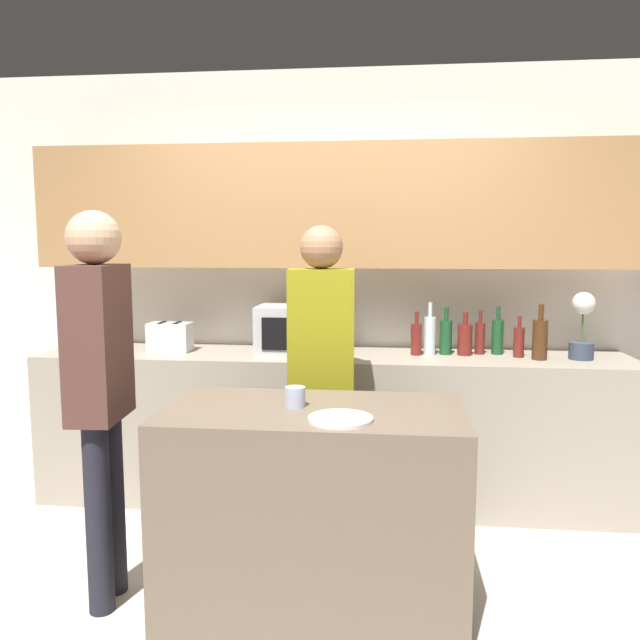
% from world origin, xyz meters
% --- Properties ---
extents(ground_plane, '(14.00, 14.00, 0.00)m').
position_xyz_m(ground_plane, '(0.00, 0.00, 0.00)').
color(ground_plane, beige).
extents(back_wall, '(6.40, 0.40, 2.70)m').
position_xyz_m(back_wall, '(0.00, 1.66, 1.54)').
color(back_wall, silver).
rests_on(back_wall, ground_plane).
extents(back_counter, '(3.60, 0.62, 0.92)m').
position_xyz_m(back_counter, '(0.00, 1.39, 0.46)').
color(back_counter, gray).
rests_on(back_counter, ground_plane).
extents(kitchen_island, '(1.29, 0.68, 0.90)m').
position_xyz_m(kitchen_island, '(0.03, 0.21, 0.45)').
color(kitchen_island, brown).
rests_on(kitchen_island, ground_plane).
extents(microwave, '(0.52, 0.39, 0.30)m').
position_xyz_m(microwave, '(-0.19, 1.38, 1.07)').
color(microwave, '#B7BABC').
rests_on(microwave, back_counter).
extents(toaster, '(0.26, 0.16, 0.18)m').
position_xyz_m(toaster, '(-1.02, 1.38, 1.01)').
color(toaster, silver).
rests_on(toaster, back_counter).
extents(potted_plant, '(0.14, 0.14, 0.39)m').
position_xyz_m(potted_plant, '(1.47, 1.38, 1.12)').
color(potted_plant, '#333D4C').
rests_on(potted_plant, back_counter).
extents(bottle_0, '(0.07, 0.07, 0.26)m').
position_xyz_m(bottle_0, '(0.52, 1.42, 1.03)').
color(bottle_0, maroon).
rests_on(bottle_0, back_counter).
extents(bottle_1, '(0.07, 0.07, 0.32)m').
position_xyz_m(bottle_1, '(0.60, 1.43, 1.05)').
color(bottle_1, silver).
rests_on(bottle_1, back_counter).
extents(bottle_2, '(0.08, 0.08, 0.29)m').
position_xyz_m(bottle_2, '(0.70, 1.46, 1.03)').
color(bottle_2, '#194723').
rests_on(bottle_2, back_counter).
extents(bottle_3, '(0.09, 0.09, 0.26)m').
position_xyz_m(bottle_3, '(0.81, 1.44, 1.02)').
color(bottle_3, maroon).
rests_on(bottle_3, back_counter).
extents(bottle_4, '(0.06, 0.06, 0.27)m').
position_xyz_m(bottle_4, '(0.90, 1.49, 1.03)').
color(bottle_4, maroon).
rests_on(bottle_4, back_counter).
extents(bottle_5, '(0.07, 0.07, 0.30)m').
position_xyz_m(bottle_5, '(1.01, 1.50, 1.04)').
color(bottle_5, '#194723').
rests_on(bottle_5, back_counter).
extents(bottle_6, '(0.06, 0.06, 0.25)m').
position_xyz_m(bottle_6, '(1.12, 1.41, 1.02)').
color(bottle_6, maroon).
rests_on(bottle_6, back_counter).
extents(bottle_7, '(0.09, 0.09, 0.33)m').
position_xyz_m(bottle_7, '(1.23, 1.34, 1.05)').
color(bottle_7, '#472814').
rests_on(bottle_7, back_counter).
extents(plate_on_island, '(0.26, 0.26, 0.01)m').
position_xyz_m(plate_on_island, '(0.16, 0.03, 0.91)').
color(plate_on_island, white).
rests_on(plate_on_island, kitchen_island).
extents(cup_0, '(0.09, 0.09, 0.09)m').
position_xyz_m(cup_0, '(-0.05, 0.22, 0.94)').
color(cup_0, '#A2ABCB').
rests_on(cup_0, kitchen_island).
extents(person_left, '(0.23, 0.35, 1.74)m').
position_xyz_m(person_left, '(-0.89, 0.15, 1.04)').
color(person_left, black).
rests_on(person_left, ground_plane).
extents(person_center, '(0.35, 0.22, 1.69)m').
position_xyz_m(person_center, '(-0.00, 0.81, 1.01)').
color(person_center, black).
rests_on(person_center, ground_plane).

